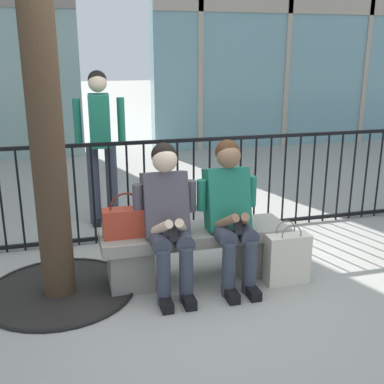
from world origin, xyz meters
The scene contains 8 objects.
ground_plane centered at (0.00, 0.00, 0.00)m, with size 60.00×60.00×0.00m, color #9E9B93.
stone_bench centered at (0.00, 0.00, 0.27)m, with size 1.60×0.44×0.45m.
seated_person_with_phone centered at (-0.27, -0.13, 0.65)m, with size 0.52×0.66×1.21m.
seated_person_companion centered at (0.27, -0.13, 0.65)m, with size 0.52×0.66×1.21m.
handbag_on_bench centered at (-0.58, -0.01, 0.58)m, with size 0.38×0.15×0.37m.
shopping_bag centered at (0.73, -0.29, 0.22)m, with size 0.37×0.16×0.54m.
bystander_at_railing centered at (-0.64, 1.61, 1.00)m, with size 0.55×0.39×1.71m.
plaza_railing centered at (0.00, 1.00, 0.53)m, with size 7.83×0.04×1.05m.
Camera 1 is at (-1.00, -3.62, 1.89)m, focal length 44.14 mm.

